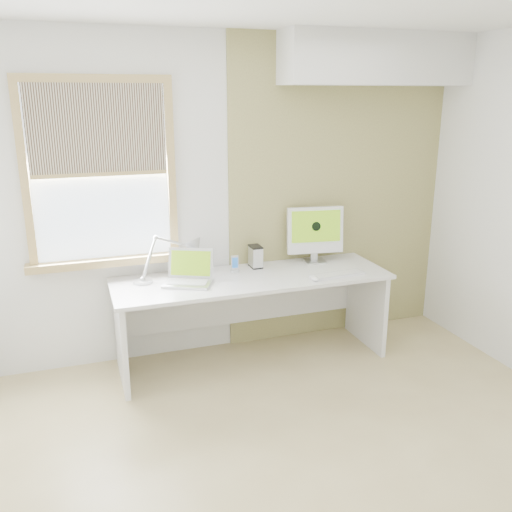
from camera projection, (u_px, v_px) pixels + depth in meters
name	position (u px, v px, depth m)	size (l,w,h in m)	color
room	(320.00, 255.00, 2.92)	(4.04, 3.54, 2.64)	tan
accent_wall	(338.00, 192.00, 4.81)	(2.00, 0.02, 2.60)	olive
soffit	(376.00, 58.00, 4.41)	(1.60, 0.40, 0.42)	white
window	(101.00, 175.00, 4.10)	(1.20, 0.14, 1.42)	#A0854D
desk	(250.00, 297.00, 4.47)	(2.20, 0.70, 0.73)	silver
desk_lamp	(185.00, 253.00, 4.33)	(0.65, 0.29, 0.36)	silver
laptop	(189.00, 275.00, 4.21)	(0.44, 0.41, 0.25)	silver
phone_dock	(235.00, 267.00, 4.46)	(0.08, 0.08, 0.14)	silver
external_drive	(256.00, 257.00, 4.57)	(0.09, 0.14, 0.18)	silver
imac	(315.00, 231.00, 4.69)	(0.49, 0.19, 0.48)	silver
keyboard	(338.00, 274.00, 4.38)	(0.46, 0.16, 0.02)	white
mouse	(315.00, 278.00, 4.27)	(0.06, 0.11, 0.03)	white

